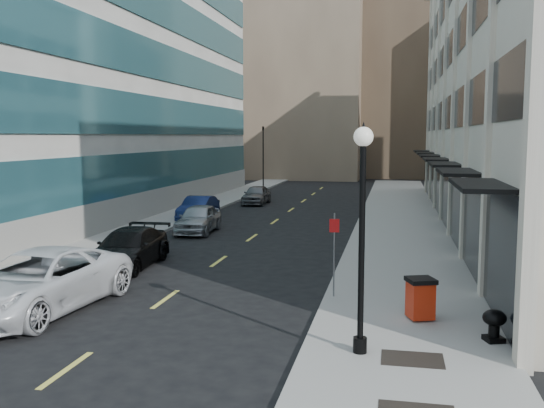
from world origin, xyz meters
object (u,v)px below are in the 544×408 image
at_px(car_white_van, 38,281).
at_px(car_grey_sedan, 256,195).
at_px(car_blue_sedan, 198,208).
at_px(trash_bin, 420,297).
at_px(lamppost, 362,219).
at_px(urn_planter, 494,322).
at_px(car_silver_sedan, 198,219).
at_px(car_black_pickup, 128,248).
at_px(sign_post, 334,244).
at_px(traffic_signal, 263,130).

xyz_separation_m(car_white_van, car_grey_sedan, (0.00, 29.00, -0.19)).
bearing_deg(car_blue_sedan, trash_bin, -56.61).
xyz_separation_m(lamppost, urn_planter, (3.20, 1.44, -2.67)).
bearing_deg(car_silver_sedan, car_black_pickup, -92.81).
relative_size(car_silver_sedan, trash_bin, 3.85).
bearing_deg(car_blue_sedan, urn_planter, -55.26).
relative_size(car_blue_sedan, sign_post, 1.66).
relative_size(car_black_pickup, sign_post, 1.96).
xyz_separation_m(traffic_signal, car_white_van, (2.30, -42.00, -4.81)).
relative_size(trash_bin, urn_planter, 1.46).
height_order(car_blue_sedan, car_grey_sedan, car_blue_sedan).
bearing_deg(car_grey_sedan, trash_bin, -68.55).
xyz_separation_m(car_silver_sedan, trash_bin, (11.08, -14.06, 0.01)).
bearing_deg(car_white_van, car_silver_sedan, 95.57).
xyz_separation_m(traffic_signal, car_grey_sedan, (2.30, -13.00, -5.00)).
bearing_deg(car_silver_sedan, traffic_signal, 92.06).
xyz_separation_m(car_black_pickup, trash_bin, (11.08, -5.28, 0.02)).
bearing_deg(lamppost, car_grey_sedan, 107.21).
distance_m(traffic_signal, car_silver_sedan, 27.55).
height_order(traffic_signal, lamppost, traffic_signal).
xyz_separation_m(car_white_van, sign_post, (8.50, 2.87, 0.93)).
height_order(car_grey_sedan, sign_post, sign_post).
bearing_deg(lamppost, sign_post, 102.74).
distance_m(car_silver_sedan, lamppost, 19.69).
xyz_separation_m(traffic_signal, lamppost, (11.90, -44.00, -2.41)).
height_order(traffic_signal, car_black_pickup, traffic_signal).
relative_size(lamppost, urn_planter, 6.72).
distance_m(traffic_signal, car_grey_sedan, 14.12).
bearing_deg(trash_bin, car_grey_sedan, 91.42).
relative_size(traffic_signal, car_silver_sedan, 1.55).
bearing_deg(car_black_pickup, sign_post, -23.70).
bearing_deg(car_white_van, sign_post, 24.20).
xyz_separation_m(car_white_van, trash_bin, (11.08, 0.94, -0.13)).
bearing_deg(lamppost, urn_planter, 24.20).
bearing_deg(car_white_van, car_blue_sedan, 100.19).
relative_size(car_blue_sedan, car_grey_sedan, 1.05).
bearing_deg(trash_bin, car_black_pickup, 134.41).
relative_size(car_white_van, urn_planter, 8.13).
distance_m(car_white_van, car_blue_sedan, 19.87).
distance_m(lamppost, urn_planter, 4.41).
xyz_separation_m(car_silver_sedan, urn_planter, (12.80, -15.56, -0.13)).
bearing_deg(car_blue_sedan, car_grey_sedan, 79.61).
height_order(car_white_van, car_black_pickup, car_white_van).
bearing_deg(trash_bin, car_white_van, 164.70).
distance_m(trash_bin, lamppost, 4.15).
height_order(car_silver_sedan, trash_bin, car_silver_sedan).
height_order(car_black_pickup, urn_planter, car_black_pickup).
distance_m(sign_post, urn_planter, 5.63).
bearing_deg(car_white_van, car_grey_sedan, 95.57).
relative_size(car_blue_sedan, trash_bin, 3.78).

